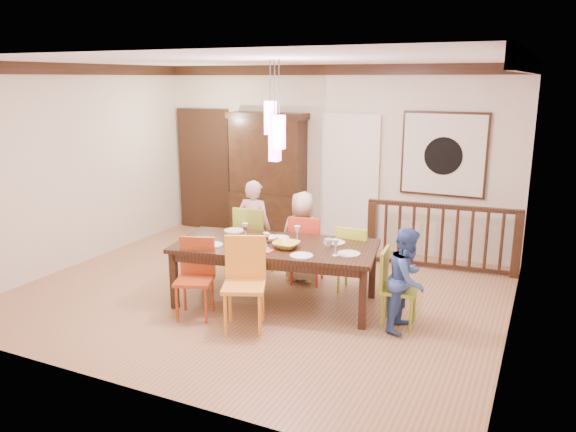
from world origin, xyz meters
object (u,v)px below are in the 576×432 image
at_px(dining_table, 275,250).
at_px(chair_end_right, 400,283).
at_px(balustrade, 442,236).
at_px(person_far_mid, 302,237).
at_px(chair_far_left, 255,235).
at_px(china_hutch, 268,177).
at_px(person_end_right, 407,279).
at_px(person_far_left, 254,228).

relative_size(dining_table, chair_end_right, 2.97).
height_order(dining_table, chair_end_right, chair_end_right).
xyz_separation_m(balustrade, person_far_mid, (-1.62, -1.27, 0.12)).
bearing_deg(chair_far_left, person_far_mid, -177.56).
height_order(chair_far_left, chair_end_right, chair_far_left).
bearing_deg(china_hutch, chair_end_right, -40.38).
height_order(chair_end_right, person_end_right, person_end_right).
relative_size(china_hutch, person_end_right, 1.87).
height_order(dining_table, chair_far_left, chair_far_left).
distance_m(person_far_mid, person_end_right, 1.89).
height_order(person_far_mid, person_end_right, person_far_mid).
height_order(balustrade, person_far_mid, person_far_mid).
xyz_separation_m(chair_far_left, balustrade, (2.32, 1.32, -0.07)).
bearing_deg(balustrade, china_hutch, 167.92).
height_order(chair_far_left, person_end_right, person_end_right).
bearing_deg(china_hutch, balustrade, -6.65).
height_order(china_hutch, person_far_left, china_hutch).
xyz_separation_m(chair_end_right, person_far_mid, (-1.55, 0.85, 0.12)).
bearing_deg(chair_far_left, person_far_left, 32.10).
bearing_deg(person_far_mid, person_end_right, 142.88).
bearing_deg(dining_table, chair_end_right, -9.87).
height_order(china_hutch, person_end_right, china_hutch).
relative_size(person_far_mid, person_end_right, 1.07).
xyz_separation_m(dining_table, chair_end_right, (1.53, 0.01, -0.18)).
bearing_deg(person_far_left, person_far_mid, -176.47).
bearing_deg(person_far_mid, chair_far_left, -3.20).
relative_size(person_far_left, person_far_mid, 1.09).
xyz_separation_m(china_hutch, person_far_left, (0.64, -1.68, -0.41)).
height_order(chair_far_left, person_far_mid, person_far_mid).
distance_m(person_far_left, person_far_mid, 0.71).
height_order(balustrade, person_end_right, person_end_right).
distance_m(balustrade, person_far_left, 2.69).
bearing_deg(china_hutch, chair_far_left, -68.75).
distance_m(chair_end_right, person_far_left, 2.40).
bearing_deg(person_far_left, dining_table, 130.66).
height_order(dining_table, china_hutch, china_hutch).
relative_size(chair_end_right, china_hutch, 0.40).
xyz_separation_m(chair_far_left, chair_end_right, (2.25, -0.79, -0.07)).
bearing_deg(person_far_left, person_end_right, 158.40).
bearing_deg(china_hutch, person_far_left, -69.03).
relative_size(chair_far_left, chair_end_right, 1.14).
bearing_deg(china_hutch, dining_table, -61.02).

